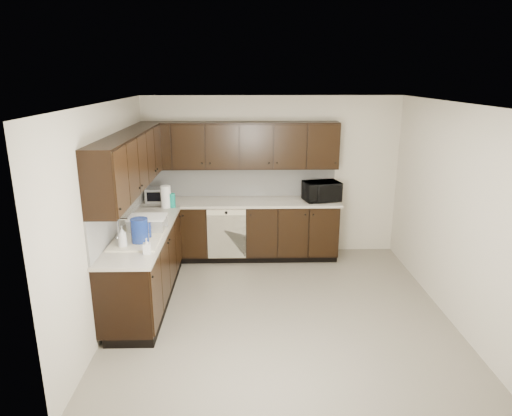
# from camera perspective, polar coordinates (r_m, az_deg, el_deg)

# --- Properties ---
(floor) EXTENTS (4.00, 4.00, 0.00)m
(floor) POSITION_cam_1_polar(r_m,az_deg,el_deg) (5.80, 2.97, -12.55)
(floor) COLOR gray
(floor) RESTS_ON ground
(ceiling) EXTENTS (4.00, 4.00, 0.00)m
(ceiling) POSITION_cam_1_polar(r_m,az_deg,el_deg) (5.09, 3.39, 12.95)
(ceiling) COLOR white
(ceiling) RESTS_ON wall_back
(wall_back) EXTENTS (4.00, 0.02, 2.50)m
(wall_back) POSITION_cam_1_polar(r_m,az_deg,el_deg) (7.24, 1.94, 3.97)
(wall_back) COLOR beige
(wall_back) RESTS_ON floor
(wall_left) EXTENTS (0.02, 4.00, 2.50)m
(wall_left) POSITION_cam_1_polar(r_m,az_deg,el_deg) (5.52, -17.99, -0.76)
(wall_left) COLOR beige
(wall_left) RESTS_ON floor
(wall_right) EXTENTS (0.02, 4.00, 2.50)m
(wall_right) POSITION_cam_1_polar(r_m,az_deg,el_deg) (5.82, 23.20, -0.45)
(wall_right) COLOR beige
(wall_right) RESTS_ON floor
(wall_front) EXTENTS (4.00, 0.02, 2.50)m
(wall_front) POSITION_cam_1_polar(r_m,az_deg,el_deg) (3.45, 5.76, -10.35)
(wall_front) COLOR beige
(wall_front) RESTS_ON floor
(lower_cabinets) EXTENTS (3.00, 2.80, 0.90)m
(lower_cabinets) POSITION_cam_1_polar(r_m,az_deg,el_deg) (6.64, -6.42, -4.82)
(lower_cabinets) COLOR black
(lower_cabinets) RESTS_ON floor
(countertop) EXTENTS (3.03, 2.83, 0.04)m
(countertop) POSITION_cam_1_polar(r_m,az_deg,el_deg) (6.47, -6.59, -0.64)
(countertop) COLOR #BAB2A2
(countertop) RESTS_ON lower_cabinets
(backsplash) EXTENTS (3.00, 2.80, 0.48)m
(backsplash) POSITION_cam_1_polar(r_m,az_deg,el_deg) (6.63, -8.31, 2.03)
(backsplash) COLOR silver
(backsplash) RESTS_ON countertop
(upper_cabinets) EXTENTS (3.00, 2.80, 0.70)m
(upper_cabinets) POSITION_cam_1_polar(r_m,az_deg,el_deg) (6.39, -7.60, 6.92)
(upper_cabinets) COLOR black
(upper_cabinets) RESTS_ON wall_back
(dishwasher) EXTENTS (0.58, 0.04, 0.78)m
(dishwasher) POSITION_cam_1_polar(r_m,az_deg,el_deg) (6.86, -3.69, -2.88)
(dishwasher) COLOR beige
(dishwasher) RESTS_ON lower_cabinets
(sink) EXTENTS (0.54, 0.82, 0.42)m
(sink) POSITION_cam_1_polar(r_m,az_deg,el_deg) (5.55, -14.53, -4.43)
(sink) COLOR beige
(sink) RESTS_ON countertop
(microwave) EXTENTS (0.60, 0.48, 0.30)m
(microwave) POSITION_cam_1_polar(r_m,az_deg,el_deg) (7.04, 8.20, 2.09)
(microwave) COLOR black
(microwave) RESTS_ON countertop
(soap_bottle_a) EXTENTS (0.08, 0.09, 0.17)m
(soap_bottle_a) POSITION_cam_1_polar(r_m,az_deg,el_deg) (5.05, -13.51, -4.67)
(soap_bottle_a) COLOR gray
(soap_bottle_a) RESTS_ON countertop
(soap_bottle_b) EXTENTS (0.12, 0.12, 0.25)m
(soap_bottle_b) POSITION_cam_1_polar(r_m,az_deg,el_deg) (5.28, -16.37, -3.49)
(soap_bottle_b) COLOR gray
(soap_bottle_b) RESTS_ON countertop
(toaster_oven) EXTENTS (0.34, 0.26, 0.21)m
(toaster_oven) POSITION_cam_1_polar(r_m,az_deg,el_deg) (7.09, -12.20, 1.64)
(toaster_oven) COLOR silver
(toaster_oven) RESTS_ON countertop
(storage_bin) EXTENTS (0.44, 0.33, 0.17)m
(storage_bin) POSITION_cam_1_polar(r_m,az_deg,el_deg) (5.80, -13.41, -1.92)
(storage_bin) COLOR white
(storage_bin) RESTS_ON countertop
(blue_pitcher) EXTENTS (0.21, 0.21, 0.30)m
(blue_pitcher) POSITION_cam_1_polar(r_m,az_deg,el_deg) (5.35, -14.34, -2.83)
(blue_pitcher) COLOR navy
(blue_pitcher) RESTS_ON countertop
(teal_tumbler) EXTENTS (0.12, 0.12, 0.21)m
(teal_tumbler) POSITION_cam_1_polar(r_m,az_deg,el_deg) (6.73, -10.44, 0.94)
(teal_tumbler) COLOR #0C8E79
(teal_tumbler) RESTS_ON countertop
(paper_towel_roll) EXTENTS (0.19, 0.19, 0.32)m
(paper_towel_roll) POSITION_cam_1_polar(r_m,az_deg,el_deg) (6.73, -11.21, 1.40)
(paper_towel_roll) COLOR white
(paper_towel_roll) RESTS_ON countertop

